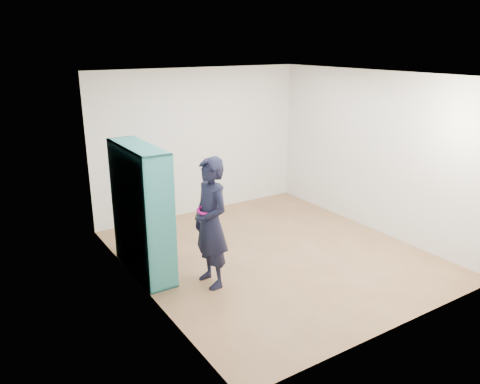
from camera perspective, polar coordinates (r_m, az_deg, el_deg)
floor at (r=7.05m, az=4.01°, el=-7.52°), size 4.50×4.50×0.00m
ceiling at (r=6.38m, az=4.53°, el=14.07°), size 4.50×4.50×0.00m
wall_left at (r=5.67m, az=-12.18°, el=-0.16°), size 0.02×4.50×2.60m
wall_right at (r=7.93m, az=15.98°, el=4.67°), size 0.02×4.50×2.60m
wall_back at (r=8.45m, az=-4.92°, el=6.09°), size 4.00×0.02×2.60m
wall_front at (r=5.07m, az=19.62°, el=-3.03°), size 4.00×0.02×2.60m
bookshelf at (r=6.33m, az=-12.12°, el=-2.57°), size 0.39×1.32×1.76m
person at (r=5.89m, az=-3.59°, el=-3.78°), size 0.42×0.63×1.69m
smartphone at (r=5.85m, az=-5.12°, el=-2.81°), size 0.02×0.09×0.12m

